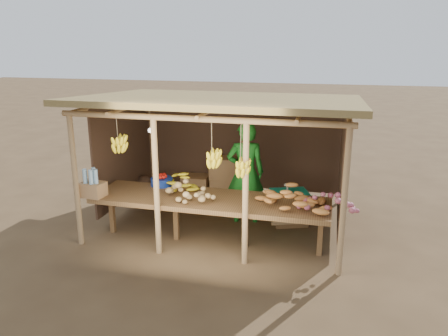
# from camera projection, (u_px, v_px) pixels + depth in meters

# --- Properties ---
(ground) EXTENTS (60.00, 60.00, 0.00)m
(ground) POSITION_uv_depth(u_px,v_px,m) (224.00, 221.00, 8.26)
(ground) COLOR brown
(ground) RESTS_ON ground
(stall_structure) EXTENTS (4.70, 3.50, 2.43)m
(stall_structure) POSITION_uv_depth(u_px,v_px,m) (220.00, 122.00, 7.67)
(stall_structure) COLOR tan
(stall_structure) RESTS_ON ground
(counter) EXTENTS (3.90, 1.05, 0.80)m
(counter) POSITION_uv_depth(u_px,v_px,m) (210.00, 202.00, 7.17)
(counter) COLOR brown
(counter) RESTS_ON ground
(potato_heap) EXTENTS (1.08, 0.77, 0.37)m
(potato_heap) POSITION_uv_depth(u_px,v_px,m) (188.00, 190.00, 6.99)
(potato_heap) COLOR tan
(potato_heap) RESTS_ON counter
(sweet_potato_heap) EXTENTS (1.26, 1.03, 0.36)m
(sweet_potato_heap) POSITION_uv_depth(u_px,v_px,m) (293.00, 197.00, 6.68)
(sweet_potato_heap) COLOR #BD7330
(sweet_potato_heap) RESTS_ON counter
(onion_heap) EXTENTS (1.03, 0.80, 0.36)m
(onion_heap) POSITION_uv_depth(u_px,v_px,m) (329.00, 198.00, 6.64)
(onion_heap) COLOR #BA5A6D
(onion_heap) RESTS_ON counter
(banana_pile) EXTENTS (0.64, 0.45, 0.35)m
(banana_pile) POSITION_uv_depth(u_px,v_px,m) (179.00, 179.00, 7.56)
(banana_pile) COLOR yellow
(banana_pile) RESTS_ON counter
(tomato_basin) EXTENTS (0.39, 0.39, 0.21)m
(tomato_basin) POSITION_uv_depth(u_px,v_px,m) (162.00, 181.00, 7.78)
(tomato_basin) COLOR navy
(tomato_basin) RESTS_ON counter
(bottle_box) EXTENTS (0.41, 0.34, 0.48)m
(bottle_box) POSITION_uv_depth(u_px,v_px,m) (93.00, 186.00, 7.19)
(bottle_box) COLOR #A07347
(bottle_box) RESTS_ON counter
(vendor) EXTENTS (0.78, 0.60, 1.90)m
(vendor) POSITION_uv_depth(u_px,v_px,m) (245.00, 173.00, 8.04)
(vendor) COLOR #186F1D
(vendor) RESTS_ON ground
(tarp_crate) EXTENTS (0.82, 0.77, 0.80)m
(tarp_crate) POSITION_uv_depth(u_px,v_px,m) (290.00, 207.00, 8.09)
(tarp_crate) COLOR brown
(tarp_crate) RESTS_ON ground
(carton_stack) EXTENTS (1.24, 0.53, 0.90)m
(carton_stack) POSITION_uv_depth(u_px,v_px,m) (214.00, 180.00, 9.39)
(carton_stack) COLOR #A07347
(carton_stack) RESTS_ON ground
(burlap_sacks) EXTENTS (0.87, 0.46, 0.62)m
(burlap_sacks) POSITION_uv_depth(u_px,v_px,m) (154.00, 188.00, 9.33)
(burlap_sacks) COLOR #4B3222
(burlap_sacks) RESTS_ON ground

